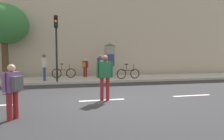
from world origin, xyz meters
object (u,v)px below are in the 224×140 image
at_px(traffic_light, 56,37).
at_px(bicycle_leaning, 64,73).
at_px(pedestrian_in_dark_shirt, 105,74).
at_px(pedestrian_tallest, 13,87).
at_px(pedestrian_near_pole, 44,65).
at_px(pedestrian_in_light_jacket, 101,64).
at_px(pedestrian_with_backpack, 85,66).
at_px(bicycle_upright, 128,73).
at_px(poster_column, 110,60).
at_px(street_tree, 4,24).

bearing_deg(traffic_light, bicycle_leaning, 80.79).
bearing_deg(bicycle_leaning, pedestrian_in_dark_shirt, -77.26).
xyz_separation_m(traffic_light, pedestrian_tallest, (-0.73, -7.00, -2.08)).
bearing_deg(pedestrian_near_pole, pedestrian_in_light_jacket, 7.21).
height_order(pedestrian_in_dark_shirt, bicycle_leaning, pedestrian_in_dark_shirt).
relative_size(pedestrian_with_backpack, bicycle_upright, 0.84).
relative_size(poster_column, bicycle_leaning, 1.51).
height_order(traffic_light, pedestrian_in_light_jacket, traffic_light).
distance_m(poster_column, pedestrian_in_dark_shirt, 7.66).
relative_size(pedestrian_tallest, pedestrian_in_dark_shirt, 0.84).
xyz_separation_m(street_tree, pedestrian_with_backpack, (5.86, -0.43, -3.10)).
distance_m(poster_column, bicycle_upright, 2.06).
bearing_deg(pedestrian_tallest, street_tree, 107.32).
bearing_deg(pedestrian_in_dark_shirt, poster_column, 76.15).
bearing_deg(pedestrian_in_dark_shirt, traffic_light, 111.55).
distance_m(poster_column, pedestrian_near_pole, 4.99).
relative_size(pedestrian_in_light_jacket, bicycle_leaning, 1.00).
xyz_separation_m(traffic_light, bicycle_upright, (4.97, 0.64, -2.41)).
distance_m(traffic_light, street_tree, 5.03).
bearing_deg(bicycle_leaning, traffic_light, -99.21).
distance_m(pedestrian_in_dark_shirt, bicycle_leaning, 7.81).
bearing_deg(pedestrian_in_light_jacket, pedestrian_in_dark_shirt, -98.22).
bearing_deg(bicycle_leaning, pedestrian_tallest, -96.76).
xyz_separation_m(pedestrian_tallest, pedestrian_with_backpack, (2.73, 9.58, 0.15)).
xyz_separation_m(street_tree, pedestrian_in_light_jacket, (6.87, -1.92, -2.91)).
bearing_deg(pedestrian_in_light_jacket, street_tree, 164.36).
height_order(pedestrian_in_light_jacket, bicycle_leaning, pedestrian_in_light_jacket).
distance_m(poster_column, street_tree, 8.25).
relative_size(poster_column, street_tree, 0.49).
relative_size(pedestrian_with_backpack, pedestrian_in_light_jacket, 0.84).
distance_m(pedestrian_in_dark_shirt, bicycle_upright, 6.62).
bearing_deg(pedestrian_with_backpack, traffic_light, -127.75).
xyz_separation_m(poster_column, pedestrian_in_light_jacket, (-0.91, -1.03, -0.29)).
bearing_deg(pedestrian_tallest, pedestrian_near_pole, 90.72).
relative_size(street_tree, pedestrian_in_light_jacket, 3.10).
xyz_separation_m(pedestrian_tallest, pedestrian_in_dark_shirt, (2.82, 1.70, 0.17)).
relative_size(pedestrian_near_pole, bicycle_upright, 1.00).
bearing_deg(pedestrian_in_dark_shirt, bicycle_leaning, 102.74).
bearing_deg(pedestrian_near_pole, poster_column, 17.72).
bearing_deg(traffic_light, pedestrian_in_light_jacket, 19.99).
xyz_separation_m(pedestrian_in_light_jacket, bicycle_upright, (1.96, -0.45, -0.68)).
height_order(street_tree, pedestrian_near_pole, street_tree).
bearing_deg(pedestrian_near_pole, bicycle_upright, 0.32).
bearing_deg(pedestrian_in_light_jacket, bicycle_upright, -13.04).
xyz_separation_m(pedestrian_in_light_jacket, bicycle_leaning, (-2.64, 1.21, -0.68)).
height_order(pedestrian_in_dark_shirt, pedestrian_with_backpack, pedestrian_in_dark_shirt).
bearing_deg(street_tree, pedestrian_in_dark_shirt, -54.44).
bearing_deg(pedestrian_with_backpack, pedestrian_near_pole, -145.03).
relative_size(street_tree, pedestrian_near_pole, 3.10).
bearing_deg(poster_column, pedestrian_in_dark_shirt, -103.85).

